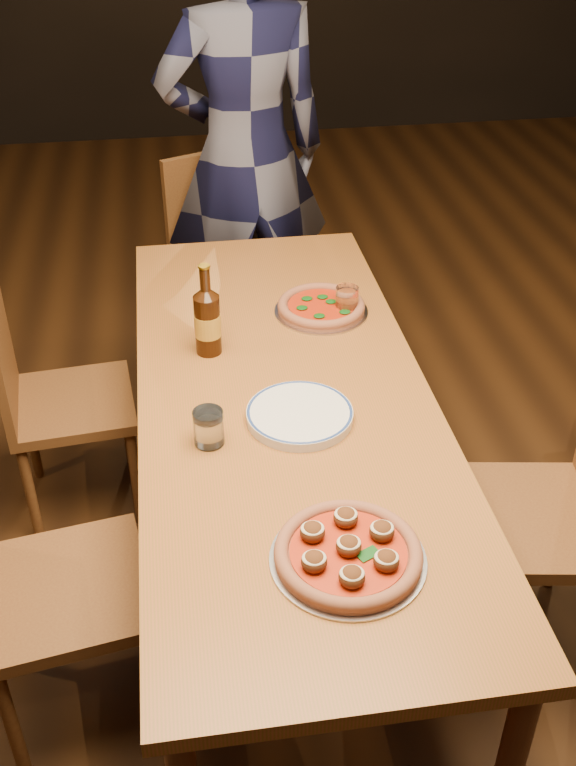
{
  "coord_description": "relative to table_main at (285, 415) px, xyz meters",
  "views": [
    {
      "loc": [
        -0.28,
        -1.88,
        2.09
      ],
      "look_at": [
        0.0,
        -0.05,
        0.82
      ],
      "focal_mm": 40.0,
      "sensor_mm": 36.0,
      "label": 1
    }
  ],
  "objects": [
    {
      "name": "chair_main_sw",
      "position": [
        -0.65,
        0.51,
        -0.25
      ],
      "size": [
        0.44,
        0.44,
        0.86
      ],
      "primitive_type": null,
      "rotation": [
        0.0,
        0.0,
        1.67
      ],
      "color": "#592D17",
      "rests_on": "ground"
    },
    {
      "name": "ground",
      "position": [
        0.0,
        0.0,
        -0.68
      ],
      "size": [
        9.0,
        9.0,
        0.0
      ],
      "primitive_type": "plane",
      "color": "black"
    },
    {
      "name": "chair_main_nw",
      "position": [
        -0.61,
        -0.34,
        -0.23
      ],
      "size": [
        0.48,
        0.48,
        0.9
      ],
      "primitive_type": null,
      "rotation": [
        0.0,
        0.0,
        1.73
      ],
      "color": "#592D17",
      "rests_on": "ground"
    },
    {
      "name": "chair_end",
      "position": [
        0.0,
        1.29,
        -0.2
      ],
      "size": [
        0.59,
        0.59,
        0.96
      ],
      "primitive_type": null,
      "rotation": [
        0.0,
        0.0,
        0.4
      ],
      "color": "#592D17",
      "rests_on": "ground"
    },
    {
      "name": "table_main",
      "position": [
        0.0,
        0.0,
        0.0
      ],
      "size": [
        0.8,
        2.0,
        0.75
      ],
      "color": "brown",
      "rests_on": "ground"
    },
    {
      "name": "amber_glass",
      "position": [
        0.26,
        0.41,
        0.12
      ],
      "size": [
        0.07,
        0.07,
        0.09
      ],
      "primitive_type": "cylinder",
      "color": "#AE4513",
      "rests_on": "table_main"
    },
    {
      "name": "plate_stack",
      "position": [
        0.02,
        -0.12,
        0.09
      ],
      "size": [
        0.28,
        0.28,
        0.03
      ],
      "primitive_type": "cylinder",
      "color": "white",
      "rests_on": "table_main"
    },
    {
      "name": "beer_bottle",
      "position": [
        -0.19,
        0.25,
        0.17
      ],
      "size": [
        0.08,
        0.08,
        0.27
      ],
      "rotation": [
        0.0,
        0.0,
        -0.27
      ],
      "color": "black",
      "rests_on": "table_main"
    },
    {
      "name": "pizza_margherita",
      "position": [
        0.18,
        0.43,
        0.09
      ],
      "size": [
        0.3,
        0.3,
        0.04
      ],
      "rotation": [
        0.0,
        0.0,
        0.26
      ],
      "color": "#B7B7BF",
      "rests_on": "table_main"
    },
    {
      "name": "pizza_meatball",
      "position": [
        0.04,
        -0.63,
        0.09
      ],
      "size": [
        0.34,
        0.34,
        0.06
      ],
      "rotation": [
        0.0,
        0.0,
        0.13
      ],
      "color": "#B7B7BF",
      "rests_on": "table_main"
    },
    {
      "name": "water_glass",
      "position": [
        -0.22,
        -0.18,
        0.12
      ],
      "size": [
        0.08,
        0.08,
        0.1
      ],
      "primitive_type": "cylinder",
      "color": "white",
      "rests_on": "table_main"
    },
    {
      "name": "diner",
      "position": [
        0.04,
        1.36,
        0.26
      ],
      "size": [
        0.75,
        0.55,
        1.88
      ],
      "primitive_type": "imported",
      "rotation": [
        0.0,
        0.0,
        3.3
      ],
      "color": "black",
      "rests_on": "ground"
    },
    {
      "name": "chair_main_e",
      "position": [
        0.62,
        -0.28,
        -0.21
      ],
      "size": [
        0.5,
        0.5,
        0.94
      ],
      "primitive_type": null,
      "rotation": [
        0.0,
        0.0,
        -1.73
      ],
      "color": "#592D17",
      "rests_on": "ground"
    }
  ]
}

